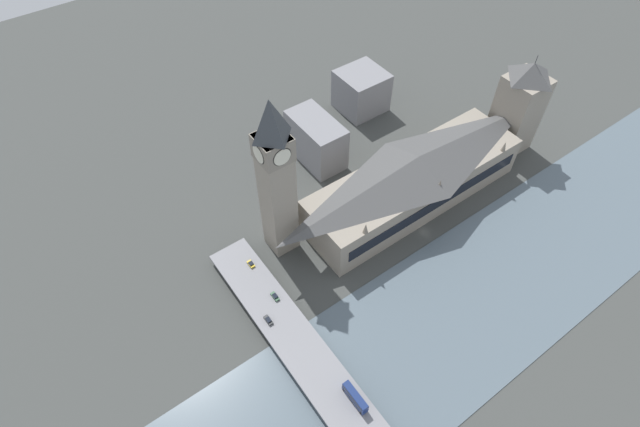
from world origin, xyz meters
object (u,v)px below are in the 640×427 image
at_px(victoria_tower, 519,107).
at_px(double_decker_bus_lead, 355,397).
at_px(road_bridge, 337,397).
at_px(car_northbound_lead, 275,296).
at_px(clock_tower, 276,177).
at_px(car_northbound_mid, 268,320).
at_px(car_southbound_lead, 251,264).
at_px(parliament_hall, 414,179).

bearing_deg(victoria_tower, double_decker_bus_lead, 112.13).
distance_m(road_bridge, car_northbound_lead, 45.39).
distance_m(clock_tower, car_northbound_mid, 54.07).
xyz_separation_m(car_northbound_lead, car_northbound_mid, (-7.21, 7.54, -0.05)).
bearing_deg(road_bridge, car_southbound_lead, -3.35).
height_order(car_northbound_mid, car_southbound_lead, car_southbound_lead).
bearing_deg(clock_tower, road_bridge, 162.34).
bearing_deg(double_decker_bus_lead, road_bridge, 42.28).
xyz_separation_m(victoria_tower, double_decker_bus_lead, (-59.49, 146.32, -16.92)).
relative_size(parliament_hall, car_northbound_lead, 24.70).
relative_size(parliament_hall, road_bridge, 0.68).
bearing_deg(clock_tower, victoria_tower, -96.16).
bearing_deg(car_northbound_lead, road_bridge, 175.46).
height_order(car_northbound_lead, car_northbound_mid, car_northbound_lead).
height_order(victoria_tower, double_decker_bus_lead, victoria_tower).
bearing_deg(car_southbound_lead, car_northbound_lead, 179.53).
bearing_deg(clock_tower, car_northbound_mid, 139.98).
distance_m(clock_tower, car_southbound_lead, 40.75).
bearing_deg(road_bridge, victoria_tower, -69.95).
bearing_deg(road_bridge, parliament_hall, -57.00).
distance_m(parliament_hall, victoria_tower, 66.79).
xyz_separation_m(double_decker_bus_lead, car_southbound_lead, (68.52, 0.40, -2.13)).
bearing_deg(parliament_hall, road_bridge, 123.00).
height_order(parliament_hall, victoria_tower, victoria_tower).
bearing_deg(double_decker_bus_lead, car_northbound_mid, 10.78).
xyz_separation_m(parliament_hall, clock_tower, (13.93, 62.58, 27.46)).
relative_size(victoria_tower, car_northbound_mid, 11.68).
relative_size(parliament_hall, double_decker_bus_lead, 9.28).
relative_size(road_bridge, car_northbound_lead, 36.29).
height_order(parliament_hall, car_southbound_lead, parliament_hall).
height_order(clock_tower, double_decker_bus_lead, clock_tower).
height_order(parliament_hall, car_northbound_lead, parliament_hall).
relative_size(victoria_tower, double_decker_bus_lead, 4.59).
distance_m(victoria_tower, car_northbound_lead, 148.42).
distance_m(road_bridge, car_southbound_lead, 64.08).
bearing_deg(car_northbound_mid, car_northbound_lead, -46.28).
relative_size(clock_tower, car_southbound_lead, 20.09).
xyz_separation_m(clock_tower, car_northbound_lead, (-23.58, 18.32, -36.09)).
bearing_deg(road_bridge, double_decker_bus_lead, -137.72).
xyz_separation_m(victoria_tower, car_southbound_lead, (9.03, 146.72, -19.06)).
height_order(road_bridge, car_southbound_lead, car_southbound_lead).
xyz_separation_m(road_bridge, car_northbound_lead, (45.22, -3.59, 1.61)).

